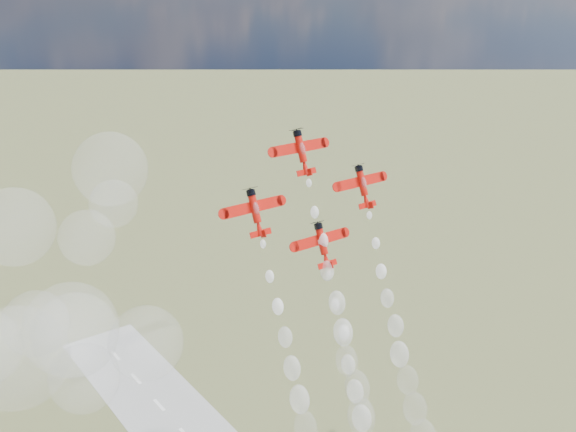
# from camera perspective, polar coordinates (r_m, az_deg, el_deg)

# --- Properties ---
(plane_lead) EXTENTS (13.43, 6.22, 9.12)m
(plane_lead) POSITION_cam_1_polar(r_m,az_deg,el_deg) (138.99, 1.14, 5.50)
(plane_lead) COLOR red
(plane_lead) RESTS_ON ground
(plane_left) EXTENTS (13.43, 6.22, 9.12)m
(plane_left) POSITION_cam_1_polar(r_m,az_deg,el_deg) (131.19, -2.79, 0.40)
(plane_left) COLOR red
(plane_left) RESTS_ON ground
(plane_right) EXTENTS (13.43, 6.22, 9.12)m
(plane_right) POSITION_cam_1_polar(r_m,az_deg,el_deg) (147.38, 6.33, 2.60)
(plane_right) COLOR red
(plane_right) RESTS_ON ground
(plane_slot) EXTENTS (13.43, 6.22, 9.12)m
(plane_slot) POSITION_cam_1_polar(r_m,az_deg,el_deg) (139.34, 2.92, -2.36)
(plane_slot) COLOR red
(plane_slot) RESTS_ON ground
(smoke_trail_lead) EXTENTS (5.14, 21.99, 49.34)m
(smoke_trail_lead) POSITION_cam_1_polar(r_m,az_deg,el_deg) (144.25, 5.37, -12.85)
(smoke_trail_lead) COLOR white
(smoke_trail_lead) RESTS_ON plane_lead
(smoke_trail_right) EXTENTS (5.27, 22.86, 49.54)m
(smoke_trail_right) POSITION_cam_1_polar(r_m,az_deg,el_deg) (155.30, 10.36, -14.41)
(smoke_trail_right) COLOR white
(smoke_trail_right) RESTS_ON plane_right
(drifted_smoke_cloud) EXTENTS (51.47, 36.94, 54.20)m
(drifted_smoke_cloud) POSITION_cam_1_polar(r_m,az_deg,el_deg) (145.68, -19.05, -7.52)
(drifted_smoke_cloud) COLOR white
(drifted_smoke_cloud) RESTS_ON ground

